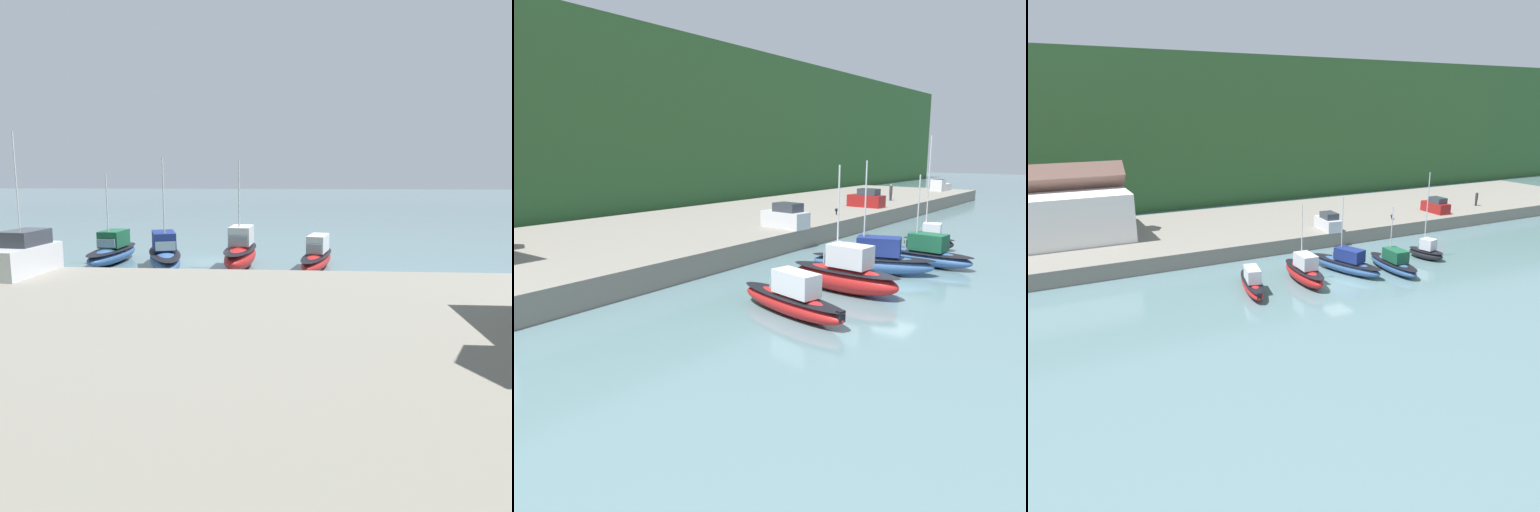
{
  "view_description": "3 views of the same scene",
  "coord_description": "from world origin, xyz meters",
  "views": [
    {
      "loc": [
        -6.11,
        36.44,
        6.68
      ],
      "look_at": [
        -3.8,
        5.31,
        1.39
      ],
      "focal_mm": 35.0,
      "sensor_mm": 36.0,
      "label": 1
    },
    {
      "loc": [
        -27.93,
        -11.52,
        8.27
      ],
      "look_at": [
        -4.91,
        5.7,
        2.14
      ],
      "focal_mm": 35.0,
      "sensor_mm": 36.0,
      "label": 2
    },
    {
      "loc": [
        -24.8,
        -36.62,
        16.2
      ],
      "look_at": [
        -3.65,
        3.87,
        2.3
      ],
      "focal_mm": 35.0,
      "sensor_mm": 36.0,
      "label": 3
    }
  ],
  "objects": [
    {
      "name": "pickup_truck_1",
      "position": [
        55.28,
        15.65,
        2.48
      ],
      "size": [
        4.75,
        2.04,
        1.9
      ],
      "rotation": [
        0.0,
        0.0,
        1.56
      ],
      "color": "silver",
      "rests_on": "quay_promenade"
    },
    {
      "name": "moored_boat_2",
      "position": [
        2.8,
        2.69,
        0.93
      ],
      "size": [
        4.62,
        8.54,
        7.59
      ],
      "rotation": [
        0.0,
        0.0,
        0.32
      ],
      "color": "#33568E",
      "rests_on": "ground_plane"
    },
    {
      "name": "moored_boat_3",
      "position": [
        7.2,
        0.79,
        0.86
      ],
      "size": [
        2.57,
        7.51,
        6.55
      ],
      "rotation": [
        0.0,
        0.0,
        -0.06
      ],
      "color": "#33568E",
      "rests_on": "ground_plane"
    },
    {
      "name": "quay_promenade",
      "position": [
        0.0,
        21.44,
        0.83
      ],
      "size": [
        120.16,
        20.57,
        1.66
      ],
      "color": "gray",
      "rests_on": "ground_plane"
    },
    {
      "name": "ground_plane",
      "position": [
        0.0,
        0.0,
        0.0
      ],
      "size": [
        320.0,
        320.0,
        0.0
      ],
      "primitive_type": "plane",
      "color": "slate"
    },
    {
      "name": "moored_boat_4",
      "position": [
        13.18,
        2.48,
        0.85
      ],
      "size": [
        2.76,
        4.45,
        9.41
      ],
      "rotation": [
        0.0,
        0.0,
        0.24
      ],
      "color": "black",
      "rests_on": "ground_plane"
    },
    {
      "name": "moored_boat_1",
      "position": [
        -2.47,
        2.0,
        1.08
      ],
      "size": [
        2.45,
        7.22,
        7.44
      ],
      "rotation": [
        0.0,
        0.0,
        -0.06
      ],
      "color": "red",
      "rests_on": "ground_plane"
    },
    {
      "name": "parked_car_1",
      "position": [
        7.18,
        13.06,
        2.58
      ],
      "size": [
        2.26,
        4.38,
        2.16
      ],
      "rotation": [
        0.0,
        0.0,
        -0.11
      ],
      "color": "silver",
      "rests_on": "quay_promenade"
    },
    {
      "name": "person_on_quay",
      "position": [
        34.87,
        15.42,
        2.76
      ],
      "size": [
        0.4,
        0.4,
        2.14
      ],
      "color": "#232838",
      "rests_on": "quay_promenade"
    },
    {
      "name": "parked_car_0",
      "position": [
        26.0,
        14.6,
        2.58
      ],
      "size": [
        2.01,
        4.29,
        2.16
      ],
      "rotation": [
        0.0,
        0.0,
        -0.05
      ],
      "color": "maroon",
      "rests_on": "quay_promenade"
    },
    {
      "name": "dog_on_quay",
      "position": [
        17.7,
        13.96,
        2.12
      ],
      "size": [
        0.81,
        0.74,
        0.68
      ],
      "rotation": [
        0.0,
        0.0,
        2.26
      ],
      "color": "black",
      "rests_on": "quay_promenade"
    },
    {
      "name": "moored_boat_0",
      "position": [
        -7.81,
        2.13,
        0.84
      ],
      "size": [
        3.28,
        7.46,
        2.35
      ],
      "rotation": [
        0.0,
        0.0,
        -0.24
      ],
      "color": "red",
      "rests_on": "ground_plane"
    }
  ]
}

